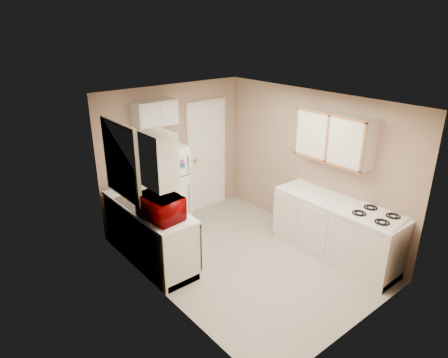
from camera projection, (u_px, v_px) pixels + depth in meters
floor at (245, 258)px, 6.08m from camera, size 3.80×3.80×0.00m
ceiling at (248, 101)px, 5.19m from camera, size 3.80×3.80×0.00m
wall_left at (161, 214)px, 4.81m from camera, size 3.80×3.80×0.00m
wall_right at (310, 165)px, 6.46m from camera, size 3.80×3.80×0.00m
wall_back at (173, 153)px, 7.00m from camera, size 2.80×2.80×0.00m
wall_front at (366, 239)px, 4.27m from camera, size 2.80×2.80×0.00m
left_counter at (150, 233)px, 5.91m from camera, size 0.60×1.80×0.90m
dishwasher at (189, 240)px, 5.64m from camera, size 0.03×0.58×0.72m
sink at (143, 204)px, 5.87m from camera, size 0.54×0.74×0.16m
microwave at (161, 208)px, 5.32m from camera, size 0.64×0.40×0.41m
soap_bottle at (123, 186)px, 6.16m from camera, size 0.10×0.10×0.18m
window_blinds at (121, 160)px, 5.44m from camera, size 0.10×0.98×1.08m
upper_cabinet_left at (159, 160)px, 4.83m from camera, size 0.30×0.45×0.70m
refrigerator at (166, 189)px, 6.70m from camera, size 0.64×0.62×1.49m
cabinet_over_fridge at (155, 113)px, 6.36m from camera, size 0.70×0.30×0.40m
interior_door at (207, 156)px, 7.45m from camera, size 0.86×0.06×2.08m
right_counter at (335, 230)px, 5.99m from camera, size 0.60×2.00×0.90m
stove at (371, 245)px, 5.60m from camera, size 0.65×0.77×0.88m
upper_cabinet_right at (334, 137)px, 5.79m from camera, size 0.30×1.20×0.70m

